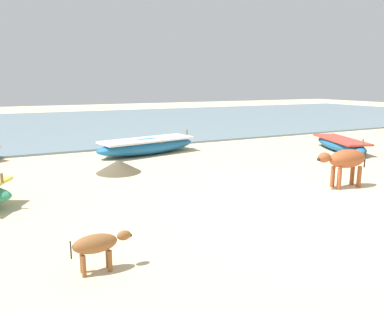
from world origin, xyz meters
The scene contains 7 objects.
ground centered at (0.00, 0.00, 0.00)m, with size 80.00×80.00×0.00m, color beige.
sea_water centered at (0.00, 18.59, 0.04)m, with size 60.00×20.00×0.08m, color slate.
fishing_boat_0 centered at (-0.88, 7.21, 0.31)m, with size 4.10×1.92×0.77m.
fishing_boat_2 centered at (5.99, 4.55, 0.26)m, with size 2.00×3.37×0.67m.
cow_adult_rust centered at (2.04, 0.84, 0.69)m, with size 1.48×0.53×0.96m.
calf_far_brown centered at (-4.38, -0.70, 0.40)m, with size 0.85×0.24×0.55m.
debris_pile_0 centered at (-2.59, 4.86, 0.18)m, with size 1.30×1.30×0.37m, color brown.
Camera 1 is at (-5.31, -5.51, 2.57)m, focal length 34.66 mm.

